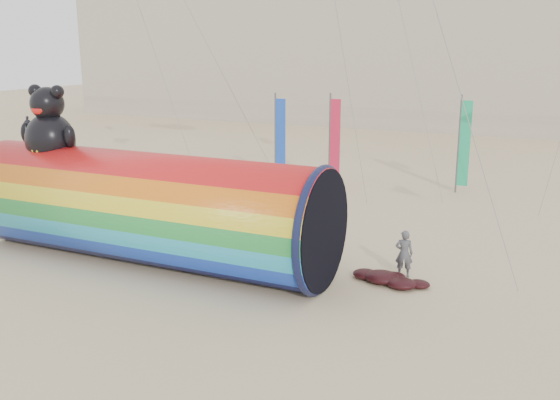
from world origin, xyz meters
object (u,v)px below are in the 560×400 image
at_px(windsock_assembly, 146,205).
at_px(fabric_bundle, 388,279).
at_px(hotel_building, 353,18).
at_px(kite_handler, 404,254).

bearing_deg(windsock_assembly, fabric_bundle, 9.92).
height_order(hotel_building, fabric_bundle, hotel_building).
bearing_deg(kite_handler, windsock_assembly, 1.19).
distance_m(hotel_building, windsock_assembly, 47.47).
bearing_deg(hotel_building, fabric_bundle, -69.67).
relative_size(hotel_building, kite_handler, 36.86).
xyz_separation_m(hotel_building, kite_handler, (16.80, -43.71, -9.49)).
bearing_deg(windsock_assembly, kite_handler, 14.94).
relative_size(windsock_assembly, kite_handler, 8.40).
relative_size(hotel_building, fabric_bundle, 23.06).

